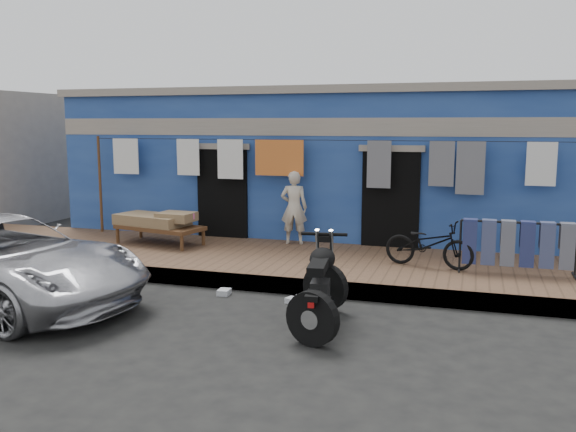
% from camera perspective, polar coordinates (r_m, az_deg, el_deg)
% --- Properties ---
extents(ground, '(80.00, 80.00, 0.00)m').
position_cam_1_polar(ground, '(8.17, -4.21, -10.03)').
color(ground, black).
rests_on(ground, ground).
extents(sidewalk, '(28.00, 3.00, 0.25)m').
position_cam_1_polar(sidewalk, '(10.88, 1.56, -4.59)').
color(sidewalk, brown).
rests_on(sidewalk, ground).
extents(curb, '(28.00, 0.10, 0.25)m').
position_cam_1_polar(curb, '(9.53, -0.80, -6.49)').
color(curb, gray).
rests_on(curb, ground).
extents(building, '(12.20, 5.20, 3.36)m').
position_cam_1_polar(building, '(14.50, 5.85, 4.93)').
color(building, navy).
rests_on(building, ground).
extents(clothesline, '(10.06, 0.06, 2.10)m').
position_cam_1_polar(clothesline, '(11.85, 2.81, 4.71)').
color(clothesline, brown).
rests_on(clothesline, sidewalk).
extents(seated_person, '(0.57, 0.42, 1.45)m').
position_cam_1_polar(seated_person, '(12.01, 0.56, 0.80)').
color(seated_person, beige).
rests_on(seated_person, sidewalk).
extents(bicycle, '(1.55, 0.81, 0.95)m').
position_cam_1_polar(bicycle, '(10.36, 13.07, -2.09)').
color(bicycle, black).
rests_on(bicycle, sidewalk).
extents(motorcycle, '(1.09, 1.94, 1.15)m').
position_cam_1_polar(motorcycle, '(7.90, 2.98, -6.31)').
color(motorcycle, black).
rests_on(motorcycle, ground).
extents(charpoy, '(2.21, 1.64, 0.62)m').
position_cam_1_polar(charpoy, '(12.32, -11.90, -1.14)').
color(charpoy, brown).
rests_on(charpoy, sidewalk).
extents(jeans_rack, '(1.83, 0.40, 0.88)m').
position_cam_1_polar(jeans_rack, '(10.32, 20.63, -2.68)').
color(jeans_rack, black).
rests_on(jeans_rack, sidewalk).
extents(litter_a, '(0.21, 0.17, 0.09)m').
position_cam_1_polar(litter_a, '(9.11, 1.28, -7.76)').
color(litter_a, silver).
rests_on(litter_a, ground).
extents(litter_b, '(0.17, 0.19, 0.08)m').
position_cam_1_polar(litter_b, '(9.05, 0.28, -7.88)').
color(litter_b, silver).
rests_on(litter_b, ground).
extents(litter_c, '(0.19, 0.23, 0.09)m').
position_cam_1_polar(litter_c, '(9.51, -6.00, -7.09)').
color(litter_c, silver).
rests_on(litter_c, ground).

